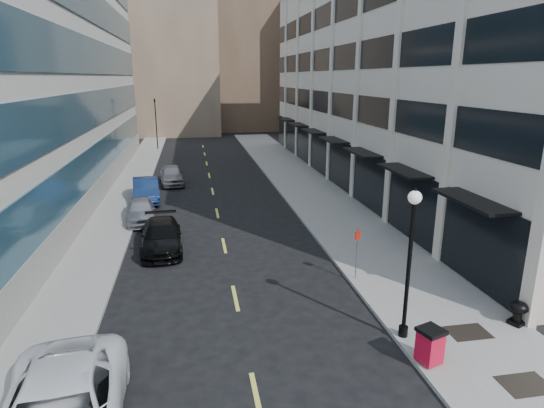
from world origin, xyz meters
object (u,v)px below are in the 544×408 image
object	(u,v)px
car_silver_sedan	(141,210)
sign_post	(357,246)
traffic_signal	(155,102)
car_blue_sedan	(146,190)
car_grey_sedan	(171,175)
lamppost	(410,252)
urn_planter	(518,310)
trash_bin	(430,344)
car_black_pickup	(161,236)

from	to	relation	value
car_silver_sedan	sign_post	bearing A→B (deg)	-52.55
traffic_signal	car_blue_sedan	distance (m)	24.56
car_grey_sedan	lamppost	xyz separation A→B (m)	(8.50, -25.08, 2.41)
car_silver_sedan	car_grey_sedan	distance (m)	10.22
lamppost	sign_post	bearing A→B (deg)	90.00
car_blue_sedan	urn_planter	xyz separation A→B (m)	(14.40, -19.95, -0.13)
car_blue_sedan	urn_planter	bearing A→B (deg)	-60.78
car_silver_sedan	trash_bin	distance (m)	19.35
car_silver_sedan	car_grey_sedan	world-z (taller)	car_grey_sedan
car_grey_sedan	trash_bin	xyz separation A→B (m)	(8.60, -26.61, -0.02)
traffic_signal	car_black_pickup	distance (m)	34.44
car_blue_sedan	lamppost	xyz separation A→B (m)	(10.10, -19.95, 2.38)
car_black_pickup	car_silver_sedan	distance (m)	5.20
car_grey_sedan	sign_post	bearing A→B (deg)	-73.12
trash_bin	urn_planter	distance (m)	4.47
urn_planter	traffic_signal	bearing A→B (deg)	108.94
lamppost	traffic_signal	bearing A→B (deg)	103.79
trash_bin	car_black_pickup	bearing A→B (deg)	108.10
car_black_pickup	lamppost	world-z (taller)	lamppost
car_blue_sedan	urn_planter	world-z (taller)	car_blue_sedan
car_black_pickup	car_blue_sedan	size ratio (longest dim) A/B	1.00
urn_planter	car_silver_sedan	bearing A→B (deg)	133.69
trash_bin	lamppost	world-z (taller)	lamppost
car_blue_sedan	sign_post	size ratio (longest dim) A/B	2.12
lamppost	urn_planter	bearing A→B (deg)	0.00
lamppost	urn_planter	distance (m)	4.98
car_silver_sedan	car_grey_sedan	bearing A→B (deg)	74.97
car_silver_sedan	sign_post	xyz separation A→B (m)	(10.01, -10.37, 0.93)
car_blue_sedan	car_grey_sedan	distance (m)	5.38
sign_post	car_black_pickup	bearing A→B (deg)	126.31
traffic_signal	lamppost	distance (m)	45.38
trash_bin	urn_planter	bearing A→B (deg)	1.35
lamppost	car_blue_sedan	bearing A→B (deg)	116.85
car_black_pickup	lamppost	distance (m)	13.36
car_silver_sedan	trash_bin	bearing A→B (deg)	-65.05
car_grey_sedan	sign_post	world-z (taller)	sign_post
sign_post	trash_bin	bearing A→B (deg)	-110.36
car_black_pickup	car_silver_sedan	size ratio (longest dim) A/B	1.16
traffic_signal	urn_planter	size ratio (longest dim) A/B	7.94
traffic_signal	car_grey_sedan	bearing A→B (deg)	-83.07
sign_post	car_silver_sedan	bearing A→B (deg)	112.69
car_black_pickup	sign_post	distance (m)	10.11
trash_bin	sign_post	size ratio (longest dim) A/B	0.49
car_grey_sedan	lamppost	world-z (taller)	lamppost
traffic_signal	car_silver_sedan	xyz separation A→B (m)	(0.79, -29.02, -4.99)
traffic_signal	trash_bin	distance (m)	47.07
car_grey_sedan	car_black_pickup	bearing A→B (deg)	-95.66
traffic_signal	urn_planter	bearing A→B (deg)	-71.06
traffic_signal	urn_planter	distance (m)	46.79
car_blue_sedan	sign_post	bearing A→B (deg)	-63.25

